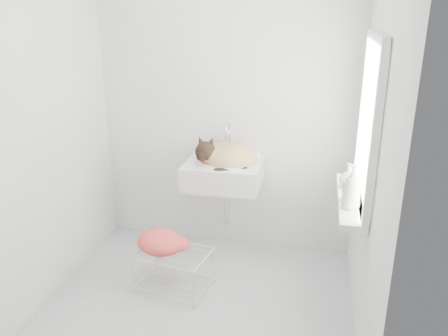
% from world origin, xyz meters
% --- Properties ---
extents(floor, '(2.20, 2.00, 0.02)m').
position_xyz_m(floor, '(0.00, 0.00, 0.00)').
color(floor, '#A7AAAE').
rests_on(floor, ground).
extents(back_wall, '(2.20, 0.02, 2.50)m').
position_xyz_m(back_wall, '(0.00, 1.00, 1.25)').
color(back_wall, white).
rests_on(back_wall, ground).
extents(right_wall, '(0.02, 2.00, 2.50)m').
position_xyz_m(right_wall, '(1.10, 0.00, 1.25)').
color(right_wall, white).
rests_on(right_wall, ground).
extents(left_wall, '(0.02, 2.00, 2.50)m').
position_xyz_m(left_wall, '(-1.10, 0.00, 1.25)').
color(left_wall, white).
rests_on(left_wall, ground).
extents(window_glass, '(0.01, 0.80, 1.00)m').
position_xyz_m(window_glass, '(1.09, 0.20, 1.35)').
color(window_glass, white).
rests_on(window_glass, right_wall).
extents(window_frame, '(0.04, 0.90, 1.10)m').
position_xyz_m(window_frame, '(1.07, 0.20, 1.35)').
color(window_frame, white).
rests_on(window_frame, right_wall).
extents(windowsill, '(0.16, 0.88, 0.04)m').
position_xyz_m(windowsill, '(1.01, 0.20, 0.83)').
color(windowsill, white).
rests_on(windowsill, right_wall).
extents(sink, '(0.62, 0.54, 0.25)m').
position_xyz_m(sink, '(0.04, 0.74, 0.85)').
color(sink, white).
rests_on(sink, back_wall).
extents(faucet, '(0.22, 0.16, 0.22)m').
position_xyz_m(faucet, '(0.04, 0.92, 0.99)').
color(faucet, silver).
rests_on(faucet, sink).
extents(cat, '(0.53, 0.47, 0.31)m').
position_xyz_m(cat, '(0.05, 0.72, 0.89)').
color(cat, tan).
rests_on(cat, sink).
extents(wire_rack, '(0.58, 0.45, 0.31)m').
position_xyz_m(wire_rack, '(-0.23, 0.16, 0.15)').
color(wire_rack, silver).
rests_on(wire_rack, floor).
extents(towel, '(0.45, 0.39, 0.15)m').
position_xyz_m(towel, '(-0.33, 0.14, 0.34)').
color(towel, '#D67F00').
rests_on(towel, wire_rack).
extents(bottle_a, '(0.13, 0.13, 0.24)m').
position_xyz_m(bottle_a, '(1.00, 0.01, 0.85)').
color(bottle_a, white).
rests_on(bottle_a, windowsill).
extents(bottle_b, '(0.10, 0.10, 0.19)m').
position_xyz_m(bottle_b, '(1.00, 0.13, 0.85)').
color(bottle_b, '#45A98B').
rests_on(bottle_b, windowsill).
extents(bottle_c, '(0.16, 0.16, 0.16)m').
position_xyz_m(bottle_c, '(1.00, 0.36, 0.85)').
color(bottle_c, white).
rests_on(bottle_c, windowsill).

